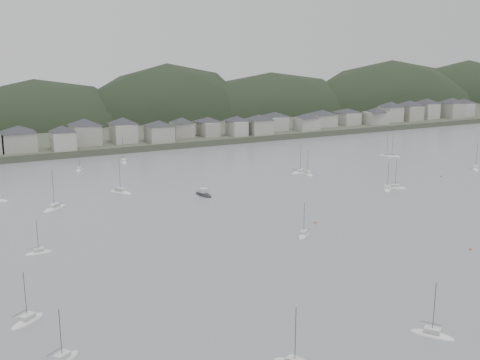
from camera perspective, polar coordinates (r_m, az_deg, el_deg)
ground at (r=126.00m, az=16.30°, el=-9.49°), size 900.00×900.00×0.00m
far_shore_land at (r=389.17m, az=-15.32°, el=5.82°), size 900.00×250.00×3.00m
forested_ridge at (r=367.33m, az=-13.59°, el=3.49°), size 851.55×103.94×102.57m
waterfront_town at (r=299.91m, az=-1.08°, el=5.64°), size 451.48×28.46×12.92m
sailboat_lead at (r=148.58m, az=6.36°, el=-5.48°), size 6.59×6.18×9.40m
moored_fleet at (r=173.58m, az=-0.86°, el=-2.68°), size 241.43×178.18×13.24m
motor_launch_far at (r=188.11m, az=-3.65°, el=-1.43°), size 4.14×8.93×4.04m
mooring_buoys at (r=163.22m, az=0.10°, el=-3.71°), size 172.60×126.97×0.70m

